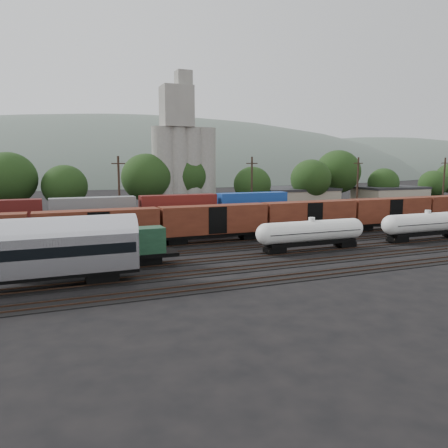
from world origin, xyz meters
name	(u,v)px	position (x,y,z in m)	size (l,w,h in m)	color
ground	(242,248)	(0.00, 0.00, 0.00)	(600.00, 600.00, 0.00)	black
tracks	(242,248)	(0.00, 0.00, 0.05)	(180.00, 33.20, 0.20)	black
green_locomotive	(85,247)	(-19.73, -5.00, 2.56)	(16.97, 2.99, 4.49)	black
tank_car_a	(311,232)	(7.14, -5.00, 2.39)	(15.19, 2.72, 3.98)	silver
tank_car_b	(427,224)	(26.32, -5.00, 2.45)	(15.59, 2.79, 4.09)	silver
orange_locomotive	(171,222)	(-6.69, 10.00, 2.51)	(17.55, 2.92, 4.39)	black
boxcar_string	(351,213)	(21.12, 5.00, 3.12)	(184.40, 2.90, 4.20)	black
container_wall	(231,213)	(4.91, 15.00, 2.74)	(171.53, 2.60, 5.80)	black
grain_silo	(183,161)	(3.28, 36.00, 11.26)	(13.40, 5.00, 29.00)	gray
industrial_sheds	(200,203)	(6.63, 35.25, 2.56)	(119.38, 17.26, 5.10)	#9E937F
tree_band	(161,180)	(-1.47, 36.42, 7.49)	(163.96, 18.71, 13.88)	black
utility_poles	(189,190)	(0.00, 22.00, 6.21)	(122.20, 0.36, 12.00)	black
distant_hills	(118,207)	(23.92, 260.00, -20.56)	(860.00, 286.00, 130.00)	#59665B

